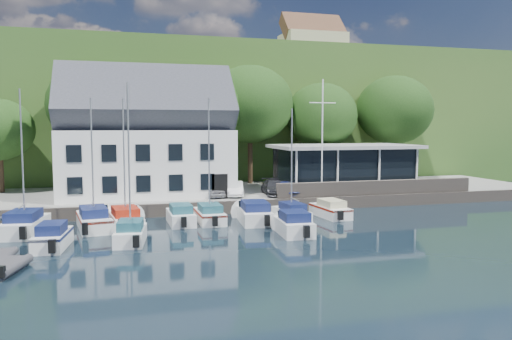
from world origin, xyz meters
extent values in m
plane|color=black|center=(0.00, 0.00, 0.00)|extent=(180.00, 180.00, 0.00)
cube|color=gray|center=(0.00, 17.50, 0.50)|extent=(60.00, 13.00, 1.00)
cube|color=#6B5F55|center=(0.00, 11.00, 0.50)|extent=(60.00, 0.30, 1.00)
cube|color=#2C5620|center=(0.00, 62.00, 8.00)|extent=(160.00, 75.00, 16.00)
cube|color=brown|center=(8.00, 70.00, 16.15)|extent=(50.00, 30.00, 0.30)
cube|color=#6B5F55|center=(12.00, 11.40, 1.60)|extent=(18.00, 0.50, 1.20)
imported|color=#B3B3B8|center=(-1.99, 13.68, 1.59)|extent=(2.11, 3.70, 1.19)
imported|color=white|center=(0.03, 13.68, 1.61)|extent=(1.98, 3.88, 1.22)
imported|color=#2E2E33|center=(3.44, 13.53, 1.64)|extent=(2.32, 4.60, 1.28)
imported|color=navy|center=(4.26, 13.10, 1.62)|extent=(2.15, 3.82, 1.23)
camera|label=1|loc=(-9.15, -26.75, 6.84)|focal=35.00mm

